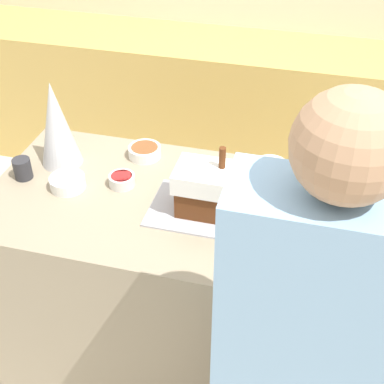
{
  "coord_description": "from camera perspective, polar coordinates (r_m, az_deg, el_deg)",
  "views": [
    {
      "loc": [
        0.45,
        -1.53,
        2.2
      ],
      "look_at": [
        0.06,
        0.0,
        1.0
      ],
      "focal_mm": 50.0,
      "sensor_mm": 36.0,
      "label": 1
    }
  ],
  "objects": [
    {
      "name": "ground_plane",
      "position": [
        2.72,
        -1.19,
        -16.79
      ],
      "size": [
        12.0,
        12.0,
        0.0
      ],
      "primitive_type": "plane",
      "color": "beige"
    },
    {
      "name": "back_cabinet_block",
      "position": [
        3.65,
        5.72,
        8.58
      ],
      "size": [
        6.0,
        0.6,
        0.92
      ],
      "color": "tan",
      "rests_on": "ground_plane"
    },
    {
      "name": "kitchen_island",
      "position": [
        2.36,
        -1.34,
        -10.08
      ],
      "size": [
        1.49,
        0.77,
        0.94
      ],
      "color": "gray",
      "rests_on": "ground_plane"
    },
    {
      "name": "baking_tray",
      "position": [
        1.99,
        1.38,
        -1.94
      ],
      "size": [
        0.41,
        0.29,
        0.01
      ],
      "color": "#B2B2BC",
      "rests_on": "kitchen_island"
    },
    {
      "name": "gingerbread_house",
      "position": [
        1.93,
        1.44,
        0.4
      ],
      "size": [
        0.22,
        0.17,
        0.26
      ],
      "color": "#5B2D14",
      "rests_on": "baking_tray"
    },
    {
      "name": "decorative_tree",
      "position": [
        2.23,
        -14.26,
        7.04
      ],
      "size": [
        0.17,
        0.17,
        0.37
      ],
      "color": "silver",
      "rests_on": "kitchen_island"
    },
    {
      "name": "candy_bowl_behind_tray",
      "position": [
        2.13,
        16.17,
        0.22
      ],
      "size": [
        0.11,
        0.11,
        0.05
      ],
      "color": "white",
      "rests_on": "kitchen_island"
    },
    {
      "name": "candy_bowl_near_tray_left",
      "position": [
        2.29,
        -5.07,
        4.36
      ],
      "size": [
        0.14,
        0.14,
        0.05
      ],
      "color": "white",
      "rests_on": "kitchen_island"
    },
    {
      "name": "candy_bowl_front_corner",
      "position": [
        2.15,
        -13.14,
        1.06
      ],
      "size": [
        0.14,
        0.14,
        0.05
      ],
      "color": "white",
      "rests_on": "kitchen_island"
    },
    {
      "name": "candy_bowl_beside_tree",
      "position": [
        2.13,
        -7.49,
        1.31
      ],
      "size": [
        0.1,
        0.1,
        0.05
      ],
      "color": "silver",
      "rests_on": "kitchen_island"
    },
    {
      "name": "candy_bowl_far_right",
      "position": [
        2.01,
        10.75,
        -1.33
      ],
      "size": [
        0.11,
        0.11,
        0.05
      ],
      "color": "white",
      "rests_on": "kitchen_island"
    },
    {
      "name": "candy_bowl_far_left",
      "position": [
        2.2,
        8.42,
        2.6
      ],
      "size": [
        0.13,
        0.13,
        0.05
      ],
      "color": "silver",
      "rests_on": "kitchen_island"
    },
    {
      "name": "mug",
      "position": [
        2.25,
        -17.59,
        2.43
      ],
      "size": [
        0.07,
        0.07,
        0.09
      ],
      "color": "#2D2D33",
      "rests_on": "kitchen_island"
    },
    {
      "name": "person",
      "position": [
        1.57,
        11.59,
        -18.58
      ],
      "size": [
        0.47,
        0.58,
        1.78
      ],
      "color": "slate",
      "rests_on": "ground_plane"
    }
  ]
}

